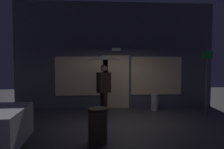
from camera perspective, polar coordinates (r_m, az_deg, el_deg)
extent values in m
plane|color=#38353A|center=(7.60, 2.64, -11.65)|extent=(18.00, 18.00, 0.00)
cube|color=#4C4C56|center=(9.68, 0.91, 4.72)|extent=(8.26, 0.30, 4.39)
cube|color=#F9D199|center=(9.55, 1.00, -1.85)|extent=(1.10, 0.04, 2.20)
cube|color=#F9D199|center=(9.49, -7.55, -0.39)|extent=(2.16, 0.04, 1.60)
cube|color=#F9D199|center=(9.84, 10.99, -0.29)|extent=(2.16, 0.04, 1.60)
cube|color=white|center=(9.44, 1.06, 6.30)|extent=(0.36, 0.16, 0.12)
cylinder|color=black|center=(8.20, -2.42, -7.42)|extent=(0.15, 0.15, 0.87)
cylinder|color=black|center=(8.03, -1.68, -7.64)|extent=(0.15, 0.15, 0.87)
cube|color=black|center=(8.00, -2.07, -1.99)|extent=(0.52, 0.43, 0.70)
cube|color=silver|center=(8.12, -1.66, -1.91)|extent=(0.13, 0.08, 0.56)
cube|color=navy|center=(8.12, -1.66, -2.05)|extent=(0.06, 0.05, 0.45)
sphere|color=tan|center=(7.97, -2.07, 1.61)|extent=(0.24, 0.24, 0.24)
cylinder|color=slate|center=(7.97, -2.07, 1.51)|extent=(0.02, 0.02, 0.91)
cone|color=black|center=(7.97, -2.08, 4.23)|extent=(1.12, 1.12, 0.15)
cylinder|color=black|center=(6.23, -24.78, -12.32)|extent=(0.64, 0.23, 0.64)
cylinder|color=#595B60|center=(9.20, 22.44, -1.54)|extent=(0.07, 0.07, 2.44)
cube|color=#198C33|center=(9.15, 22.63, 4.52)|extent=(0.40, 0.02, 0.30)
cylinder|color=#B2A899|center=(9.34, 10.54, -6.80)|extent=(0.28, 0.28, 0.66)
cylinder|color=#473823|center=(5.60, -3.56, -12.96)|extent=(0.46, 0.46, 0.79)
cylinder|color=black|center=(5.49, -3.58, -8.68)|extent=(0.48, 0.48, 0.06)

